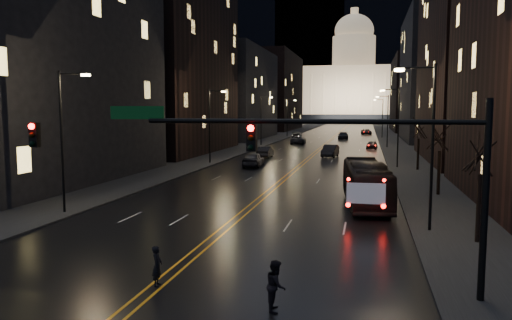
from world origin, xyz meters
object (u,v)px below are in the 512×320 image
Objects in this scene: oncoming_car_b at (265,152)px; pedestrian_a at (157,266)px; pedestrian_b at (276,285)px; receding_car_a at (330,151)px; traffic_signal at (318,152)px; oncoming_car_a at (253,159)px; bus at (366,183)px.

pedestrian_a is (6.01, -49.86, -0.01)m from oncoming_car_b.
pedestrian_a is at bearing 68.35° from pedestrian_b.
receding_car_a is at bearing -162.92° from oncoming_car_b.
traffic_signal is 7.34m from pedestrian_a.
oncoming_car_a reaches higher than receding_car_a.
traffic_signal is at bearing 102.44° from oncoming_car_b.
oncoming_car_a reaches higher than pedestrian_a.
pedestrian_b reaches higher than pedestrian_a.
bus is at bearing -31.67° from pedestrian_a.
receding_car_a reaches higher than pedestrian_a.
pedestrian_a is at bearing -87.70° from receding_car_a.
pedestrian_a is at bearing 95.70° from oncoming_car_b.
oncoming_car_a is 15.98m from receding_car_a.
oncoming_car_b is 3.07× the size of pedestrian_a.
pedestrian_b is at bearing -104.09° from bus.
oncoming_car_b is (-0.88, 11.11, -0.07)m from oncoming_car_a.
pedestrian_b is at bearing 100.73° from oncoming_car_b.
pedestrian_b is (-1.12, -2.00, -4.25)m from traffic_signal.
bus is at bearing -15.21° from pedestrian_b.
traffic_signal reaches higher than receding_car_a.
receding_car_a is at bearing -11.75° from pedestrian_a.
traffic_signal is 3.65× the size of oncoming_car_b.
bus reaches higher than pedestrian_a.
oncoming_car_a is 1.06× the size of oncoming_car_b.
bus is 7.03× the size of pedestrian_a.
pedestrian_a is at bearing -118.53° from bus.
bus is at bearing 112.01° from oncoming_car_b.
receding_car_a is at bearing -4.62° from pedestrian_b.
oncoming_car_b is (-11.89, 49.13, -4.32)m from traffic_signal.
traffic_signal reaches higher than pedestrian_b.
traffic_signal is 1.59× the size of bus.
oncoming_car_a is at bearing -1.33° from pedestrian_a.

